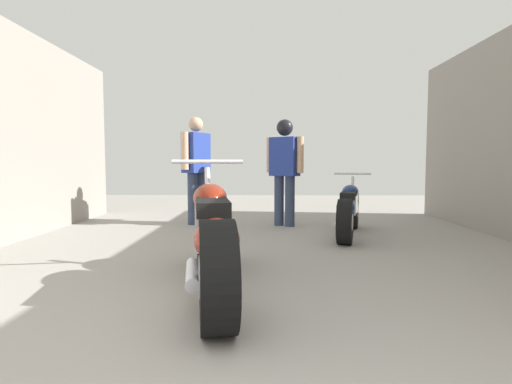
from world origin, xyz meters
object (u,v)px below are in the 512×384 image
(motorcycle_maroon_cruiser, at_px, (212,238))
(motorcycle_black_naked, at_px, (349,210))
(mechanic_with_helmet, at_px, (285,162))
(mechanic_in_blue, at_px, (196,164))

(motorcycle_maroon_cruiser, distance_m, motorcycle_black_naked, 2.94)
(motorcycle_black_naked, distance_m, mechanic_with_helmet, 1.37)
(motorcycle_black_naked, bearing_deg, motorcycle_maroon_cruiser, -121.95)
(motorcycle_black_naked, relative_size, mechanic_with_helmet, 1.08)
(motorcycle_black_naked, xyz_separation_m, mechanic_with_helmet, (-0.84, 0.88, 0.65))
(motorcycle_black_naked, height_order, mechanic_in_blue, mechanic_in_blue)
(motorcycle_maroon_cruiser, height_order, mechanic_with_helmet, mechanic_with_helmet)
(motorcycle_maroon_cruiser, bearing_deg, mechanic_in_blue, 101.21)
(motorcycle_black_naked, xyz_separation_m, mechanic_in_blue, (-2.27, 1.08, 0.62))
(motorcycle_black_naked, height_order, mechanic_with_helmet, mechanic_with_helmet)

